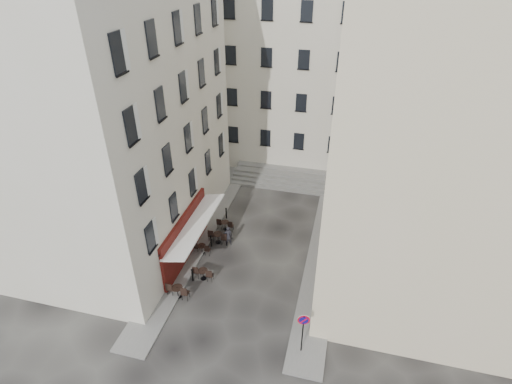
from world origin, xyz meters
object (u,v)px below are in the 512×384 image
(pedestrian, at_px, (228,236))
(bistro_table_a, at_px, (178,291))
(bistro_table_b, at_px, (203,273))
(no_parking_sign, at_px, (303,327))

(pedestrian, bearing_deg, bistro_table_a, 52.02)
(bistro_table_a, relative_size, bistro_table_b, 1.07)
(no_parking_sign, height_order, pedestrian, no_parking_sign)
(no_parking_sign, xyz_separation_m, bistro_table_b, (-6.84, 3.82, -1.48))
(bistro_table_a, height_order, bistro_table_b, bistro_table_a)
(bistro_table_a, bearing_deg, bistro_table_b, 62.45)
(bistro_table_a, bearing_deg, pedestrian, 75.00)
(bistro_table_b, bearing_deg, no_parking_sign, -29.20)
(no_parking_sign, xyz_separation_m, bistro_table_a, (-7.78, 2.01, -1.45))
(bistro_table_a, xyz_separation_m, bistro_table_b, (0.94, 1.81, -0.03))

